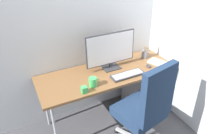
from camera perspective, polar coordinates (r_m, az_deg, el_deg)
name	(u,v)px	position (r m, az deg, el deg)	size (l,w,h in m)	color
ground_plane	(108,116)	(3.02, -1.00, -13.01)	(8.00, 8.00, 0.00)	#4C4C51
wall_back	(94,9)	(2.61, -4.82, 15.28)	(3.12, 0.04, 2.80)	silver
wall_side_right	(184,11)	(2.64, 18.63, 14.07)	(0.04, 2.07, 2.80)	silver
desk	(108,75)	(2.61, -1.13, -2.15)	(1.69, 0.64, 0.71)	brown
office_chair	(146,107)	(2.26, 9.02, -10.61)	(0.58, 0.58, 1.14)	black
filing_cabinet	(144,87)	(3.07, 8.44, -5.37)	(0.44, 0.49, 0.60)	gray
monitor	(111,50)	(2.57, -0.36, 4.63)	(0.63, 0.17, 0.46)	#333338
keyboard	(128,75)	(2.52, 4.21, -2.10)	(0.41, 0.14, 0.02)	#333338
mouse	(149,66)	(2.73, 9.78, 0.30)	(0.05, 0.08, 0.03)	#333338
pen_holder	(145,54)	(2.94, 8.79, 3.44)	(0.10, 0.10, 0.16)	slate
notebook	(157,62)	(2.85, 12.01, 1.27)	(0.16, 0.22, 0.02)	silver
coffee_mug	(93,82)	(2.32, -5.11, -4.01)	(0.12, 0.09, 0.10)	#3FAD59
desk_clamp_accessory	(84,90)	(2.25, -7.42, -6.03)	(0.06, 0.06, 0.07)	#3FAD59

